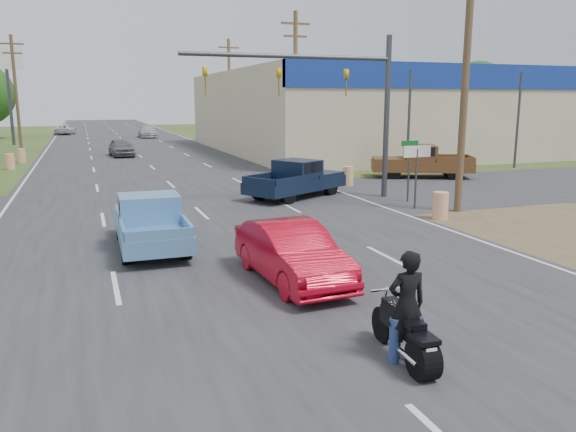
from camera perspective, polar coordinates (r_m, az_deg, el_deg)
name	(u,v)px	position (r m, az deg, el deg)	size (l,w,h in m)	color
main_road	(140,156)	(45.36, -14.77, 5.89)	(15.00, 180.00, 0.02)	#2D2D30
cross_road	(192,204)	(23.72, -9.73, 1.17)	(120.00, 10.00, 0.02)	#2D2D30
dirt_verge	(546,224)	(21.66, 24.72, -0.74)	(8.00, 18.00, 0.01)	brown
big_box_store	(482,111)	(57.60, 19.15, 10.07)	(50.00, 28.10, 6.60)	#B7A88C
utility_pole_1	(466,71)	(22.55, 17.62, 13.83)	(2.00, 0.28, 10.00)	#4C3823
utility_pole_2	(295,84)	(38.46, 0.75, 13.22)	(2.00, 0.28, 10.00)	#4C3823
utility_pole_3	(230,89)	(55.67, -5.96, 12.67)	(2.00, 0.28, 10.00)	#4C3823
utility_pole_6	(16,89)	(57.25, -25.93, 11.56)	(2.00, 0.28, 10.00)	#4C3823
tree_3	(478,88)	(95.47, 18.74, 12.20)	(8.40, 8.40, 10.40)	#422D19
tree_5	(277,92)	(105.63, -1.14, 12.51)	(7.98, 7.98, 9.88)	#422D19
barrel_0	(440,206)	(21.16, 15.23, 1.02)	(0.56, 0.56, 1.00)	orange
barrel_1	(348,176)	(28.61, 6.11, 4.04)	(0.56, 0.56, 1.00)	orange
barrel_2	(10,162)	(39.41, -26.39, 4.97)	(0.56, 0.56, 1.00)	orange
barrel_3	(22,156)	(43.34, -25.45, 5.55)	(0.56, 0.56, 1.00)	orange
pole_sign_left_far	(7,69)	(61.39, -26.67, 13.16)	(3.00, 0.35, 9.20)	#3F3F44
lane_sign	(417,162)	(22.72, 12.94, 5.41)	(1.20, 0.08, 2.52)	#3F3F44
street_name_sign	(409,164)	(24.33, 12.19, 5.14)	(0.80, 0.08, 2.61)	#3F3F44
signal_mast	(331,87)	(24.11, 4.41, 12.92)	(9.12, 0.40, 7.00)	#3F3F44
red_convertible	(292,253)	(13.31, 0.38, -3.81)	(1.49, 4.26, 1.40)	#B6081C
motorcycle	(407,337)	(9.56, 11.98, -11.91)	(0.64, 2.09, 1.06)	black
rider	(407,310)	(9.43, 11.95, -9.37)	(0.66, 0.43, 1.81)	black
blue_pickup	(150,221)	(16.87, -13.85, -0.50)	(1.90, 4.80, 1.58)	black
navy_pickup	(298,178)	(25.09, 0.99, 3.84)	(5.34, 4.21, 1.67)	black
brown_pickup	(419,161)	(32.45, 13.19, 5.44)	(5.89, 4.22, 1.83)	black
distant_car_grey	(121,148)	(45.67, -16.58, 6.68)	(1.62, 4.03, 1.37)	slate
distant_car_silver	(147,132)	(68.45, -14.10, 8.31)	(1.94, 4.76, 1.38)	#B8B9BE
distant_car_white	(65,130)	(77.86, -21.70, 8.15)	(2.06, 4.46, 1.24)	silver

